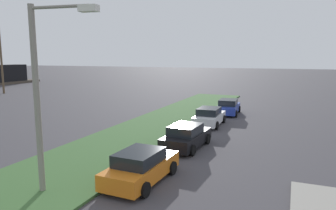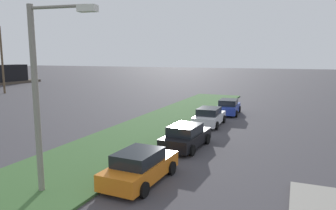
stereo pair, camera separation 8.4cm
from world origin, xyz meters
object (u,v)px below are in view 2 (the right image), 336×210
at_px(parked_car_white, 209,117).
at_px(streetlight, 43,87).
at_px(parked_car_blue, 228,107).
at_px(distant_utility_pole, 2,60).
at_px(parked_car_orange, 140,167).
at_px(parked_car_black, 186,136).

bearing_deg(parked_car_white, streetlight, 168.89).
distance_m(parked_car_blue, distant_utility_pole, 35.62).
height_order(parked_car_white, parked_car_blue, same).
xyz_separation_m(parked_car_orange, distant_utility_pole, (22.32, 34.85, 4.28)).
relative_size(parked_car_blue, distant_utility_pole, 0.44).
height_order(parked_car_black, distant_utility_pole, distant_utility_pole).
bearing_deg(streetlight, parked_car_black, -20.27).
xyz_separation_m(streetlight, distant_utility_pole, (24.80, 31.95, 0.61)).
bearing_deg(streetlight, parked_car_blue, -8.71).
xyz_separation_m(parked_car_black, distant_utility_pole, (16.57, 35.00, 4.28)).
xyz_separation_m(parked_car_black, streetlight, (-8.24, 3.04, 3.67)).
xyz_separation_m(parked_car_white, distant_utility_pole, (9.85, 34.66, 4.28)).
bearing_deg(parked_car_blue, parked_car_white, 172.18).
relative_size(parked_car_black, parked_car_white, 1.02).
height_order(streetlight, distant_utility_pole, distant_utility_pole).
bearing_deg(parked_car_black, streetlight, 162.90).
xyz_separation_m(parked_car_orange, streetlight, (-2.48, 2.90, 3.67)).
xyz_separation_m(parked_car_orange, parked_car_white, (12.47, 0.18, 0.00)).
bearing_deg(distant_utility_pole, parked_car_orange, -122.64).
bearing_deg(parked_car_orange, streetlight, 133.02).
relative_size(parked_car_black, parked_car_blue, 1.00).
xyz_separation_m(parked_car_orange, parked_car_blue, (18.01, -0.25, 0.00)).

